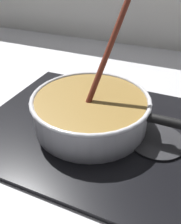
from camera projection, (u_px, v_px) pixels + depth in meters
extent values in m
cube|color=#B7B7BC|center=(83.00, 155.00, 0.60)|extent=(2.40, 1.60, 0.04)
cube|color=black|center=(90.00, 126.00, 0.66)|extent=(0.56, 0.48, 0.01)
torus|color=#592D0C|center=(90.00, 123.00, 0.65)|extent=(0.20, 0.20, 0.01)
cylinder|color=#262628|center=(156.00, 141.00, 0.60)|extent=(0.14, 0.14, 0.01)
cylinder|color=silver|center=(90.00, 112.00, 0.63)|extent=(0.29, 0.29, 0.08)
cylinder|color=olive|center=(90.00, 111.00, 0.63)|extent=(0.28, 0.28, 0.07)
torus|color=silver|center=(90.00, 99.00, 0.61)|extent=(0.30, 0.30, 0.01)
cylinder|color=black|center=(175.00, 123.00, 0.55)|extent=(0.12, 0.02, 0.02)
cylinder|color=#E5CC7A|center=(75.00, 107.00, 0.60)|extent=(0.03, 0.03, 0.01)
cylinder|color=#E5CC7A|center=(111.00, 92.00, 0.66)|extent=(0.03, 0.03, 0.01)
cylinder|color=#EDD88C|center=(68.00, 96.00, 0.64)|extent=(0.03, 0.03, 0.01)
cylinder|color=beige|center=(90.00, 102.00, 0.61)|extent=(0.04, 0.04, 0.01)
cylinder|color=beige|center=(55.00, 106.00, 0.60)|extent=(0.04, 0.04, 0.01)
cylinder|color=#E5CC7A|center=(119.00, 115.00, 0.57)|extent=(0.03, 0.03, 0.01)
cylinder|color=#E5CC7A|center=(70.00, 88.00, 0.68)|extent=(0.04, 0.04, 0.01)
cylinder|color=#EDD88C|center=(83.00, 129.00, 0.53)|extent=(0.03, 0.03, 0.01)
cylinder|color=maroon|center=(108.00, 50.00, 0.57)|extent=(0.07, 0.15, 0.26)
cube|color=brown|center=(86.00, 108.00, 0.60)|extent=(0.04, 0.05, 0.01)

